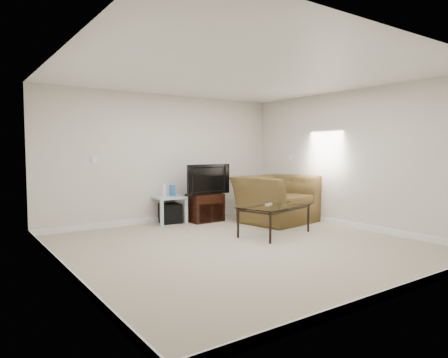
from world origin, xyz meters
TOP-DOWN VIEW (x-y plane):
  - floor at (0.00, 0.00)m, footprint 5.00×5.00m
  - ceiling at (0.00, 0.00)m, footprint 5.00×5.00m
  - wall_back at (0.00, 2.50)m, footprint 5.00×0.02m
  - wall_left at (-2.50, 0.00)m, footprint 0.02×5.00m
  - wall_right at (2.50, 0.00)m, footprint 0.02×5.00m
  - plate_back at (-1.40, 2.49)m, footprint 0.12×0.02m
  - plate_right_switch at (2.49, 1.60)m, footprint 0.02×0.09m
  - plate_right_outlet at (2.49, 1.30)m, footprint 0.02×0.08m
  - tv_stand at (0.63, 2.05)m, footprint 0.68×0.48m
  - dvd_player at (0.63, 2.01)m, footprint 0.39×0.28m
  - television at (0.63, 2.02)m, footprint 0.97×0.29m
  - side_table at (-0.05, 2.28)m, footprint 0.59×0.59m
  - subwoofer at (-0.02, 2.30)m, footprint 0.42×0.42m
  - game_console at (-0.18, 2.27)m, footprint 0.06×0.18m
  - game_case at (0.01, 2.25)m, footprint 0.06×0.16m
  - recliner at (1.75, 1.20)m, footprint 1.53×1.12m
  - coffee_table at (0.91, 0.31)m, footprint 1.39×1.00m
  - remote at (0.89, 0.44)m, footprint 0.20×0.14m

SIDE VIEW (x-z plane):
  - floor at x=0.00m, z-range 0.00..0.00m
  - subwoofer at x=-0.02m, z-range 0.00..0.38m
  - coffee_table at x=0.91m, z-range 0.00..0.49m
  - side_table at x=-0.05m, z-range 0.00..0.53m
  - tv_stand at x=0.63m, z-range 0.00..0.55m
  - plate_right_outlet at x=2.49m, z-range 0.24..0.36m
  - dvd_player at x=0.63m, z-range 0.43..0.49m
  - remote at x=0.89m, z-range 0.49..0.52m
  - recliner at x=1.75m, z-range 0.00..1.23m
  - game_case at x=0.01m, z-range 0.53..0.74m
  - game_console at x=-0.18m, z-range 0.53..0.77m
  - television at x=0.63m, z-range 0.55..1.14m
  - wall_back at x=0.00m, z-range 0.00..2.50m
  - wall_left at x=-2.50m, z-range 0.00..2.50m
  - wall_right at x=2.50m, z-range 0.00..2.50m
  - plate_back at x=-1.40m, z-range 1.19..1.31m
  - plate_right_switch at x=2.49m, z-range 1.19..1.31m
  - ceiling at x=0.00m, z-range 2.50..2.50m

